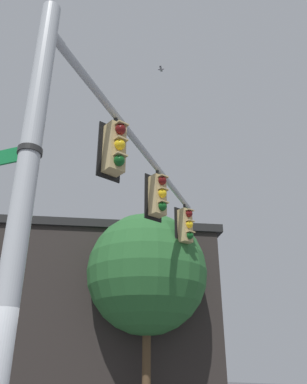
{
  "coord_description": "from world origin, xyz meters",
  "views": [
    {
      "loc": [
        1.57,
        4.33,
        1.93
      ],
      "look_at": [
        -3.97,
        -2.2,
        5.8
      ],
      "focal_mm": 35.94,
      "sensor_mm": 36.0,
      "label": 1
    }
  ],
  "objects_px": {
    "street_name_sign": "(12,156)",
    "bird_flying": "(161,69)",
    "traffic_light_nearest_pole": "(115,148)",
    "traffic_light_mid_inner": "(158,195)",
    "traffic_light_mid_outer": "(186,226)"
  },
  "relations": [
    {
      "from": "street_name_sign",
      "to": "bird_flying",
      "type": "bearing_deg",
      "value": -153.46
    },
    {
      "from": "traffic_light_nearest_pole",
      "to": "street_name_sign",
      "type": "distance_m",
      "value": 2.73
    },
    {
      "from": "bird_flying",
      "to": "traffic_light_nearest_pole",
      "type": "bearing_deg",
      "value": 30.46
    },
    {
      "from": "traffic_light_nearest_pole",
      "to": "bird_flying",
      "type": "height_order",
      "value": "bird_flying"
    },
    {
      "from": "traffic_light_mid_outer",
      "to": "street_name_sign",
      "type": "relative_size",
      "value": 1.14
    },
    {
      "from": "traffic_light_mid_inner",
      "to": "traffic_light_nearest_pole",
      "type": "bearing_deg",
      "value": 28.98
    },
    {
      "from": "street_name_sign",
      "to": "bird_flying",
      "type": "xyz_separation_m",
      "value": [
        -4.8,
        -2.4,
        5.92
      ]
    },
    {
      "from": "street_name_sign",
      "to": "bird_flying",
      "type": "relative_size",
      "value": 4.04
    },
    {
      "from": "traffic_light_mid_inner",
      "to": "traffic_light_mid_outer",
      "type": "relative_size",
      "value": 1.0
    },
    {
      "from": "traffic_light_nearest_pole",
      "to": "traffic_light_mid_inner",
      "type": "bearing_deg",
      "value": -151.02
    },
    {
      "from": "traffic_light_nearest_pole",
      "to": "street_name_sign",
      "type": "bearing_deg",
      "value": 21.52
    },
    {
      "from": "street_name_sign",
      "to": "bird_flying",
      "type": "distance_m",
      "value": 7.99
    },
    {
      "from": "traffic_light_nearest_pole",
      "to": "traffic_light_mid_inner",
      "type": "distance_m",
      "value": 2.47
    },
    {
      "from": "traffic_light_mid_inner",
      "to": "bird_flying",
      "type": "height_order",
      "value": "bird_flying"
    },
    {
      "from": "traffic_light_mid_outer",
      "to": "street_name_sign",
      "type": "distance_m",
      "value": 7.41
    }
  ]
}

